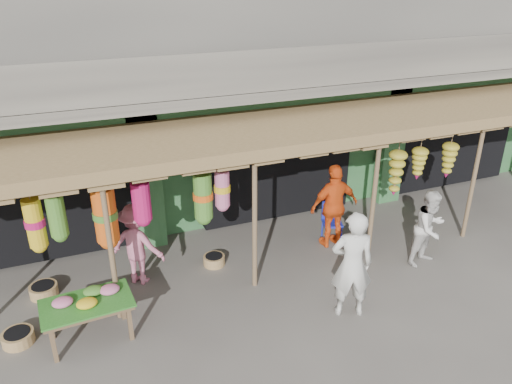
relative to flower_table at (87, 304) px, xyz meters
name	(u,v)px	position (x,y,z in m)	size (l,w,h in m)	color
ground	(320,263)	(4.48, 0.58, -0.67)	(80.00, 80.00, 0.00)	#514C47
building	(236,56)	(4.48, 5.45, 2.70)	(16.40, 6.80, 7.00)	gray
awning	(300,132)	(4.32, 1.38, 1.90)	(14.00, 2.70, 2.79)	brown
flower_table	(87,304)	(0.00, 0.00, 0.00)	(1.44, 0.91, 0.83)	brown
blue_chair	(332,219)	(5.21, 1.42, -0.20)	(0.50, 0.51, 0.84)	#1A26AB
basket_left	(44,290)	(-0.72, 1.51, -0.57)	(0.50, 0.50, 0.21)	#987245
basket_mid	(18,338)	(-1.12, 0.32, -0.58)	(0.50, 0.50, 0.19)	#956943
basket_right	(214,260)	(2.48, 1.34, -0.57)	(0.43, 0.43, 0.20)	#AA8A4F
person_front	(352,265)	(4.18, -0.98, 0.30)	(0.71, 0.47, 1.95)	beige
person_right	(430,228)	(6.48, -0.17, 0.12)	(0.77, 0.60, 1.58)	silver
person_vendor	(334,206)	(5.08, 1.16, 0.25)	(1.08, 0.45, 1.84)	#EA5216
person_shopper	(137,244)	(1.01, 1.32, 0.13)	(1.04, 0.60, 1.61)	#CB6B87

